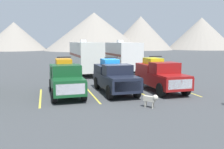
% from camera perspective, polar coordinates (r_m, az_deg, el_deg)
% --- Properties ---
extents(ground_plane, '(240.00, 240.00, 0.00)m').
position_cam_1_polar(ground_plane, '(17.86, 0.46, -4.04)').
color(ground_plane, '#3F4244').
extents(pickup_truck_a, '(2.14, 5.36, 2.58)m').
position_cam_1_polar(pickup_truck_a, '(16.91, -10.80, -0.77)').
color(pickup_truck_a, '#144723').
rests_on(pickup_truck_a, ground).
extents(pickup_truck_b, '(2.20, 5.36, 2.51)m').
position_cam_1_polar(pickup_truck_b, '(17.46, 0.55, -0.45)').
color(pickup_truck_b, black).
rests_on(pickup_truck_b, ground).
extents(pickup_truck_c, '(2.20, 5.23, 2.55)m').
position_cam_1_polar(pickup_truck_c, '(18.39, 11.12, -0.08)').
color(pickup_truck_c, maroon).
rests_on(pickup_truck_c, ground).
extents(lot_stripe_a, '(0.12, 5.50, 0.01)m').
position_cam_1_polar(lot_stripe_a, '(16.76, -16.38, -5.14)').
color(lot_stripe_a, gold).
rests_on(lot_stripe_a, ground).
extents(lot_stripe_b, '(0.12, 5.50, 0.01)m').
position_cam_1_polar(lot_stripe_b, '(17.03, -4.71, -4.64)').
color(lot_stripe_b, gold).
rests_on(lot_stripe_b, ground).
extents(lot_stripe_c, '(0.12, 5.50, 0.01)m').
position_cam_1_polar(lot_stripe_c, '(17.97, 6.16, -4.00)').
color(lot_stripe_c, gold).
rests_on(lot_stripe_c, ground).
extents(lot_stripe_d, '(0.12, 5.50, 0.01)m').
position_cam_1_polar(lot_stripe_d, '(19.47, 15.63, -3.33)').
color(lot_stripe_d, gold).
rests_on(lot_stripe_d, ground).
extents(camper_trailer_a, '(2.71, 8.75, 3.84)m').
position_cam_1_polar(camper_trailer_a, '(27.16, -6.23, 4.29)').
color(camper_trailer_a, silver).
rests_on(camper_trailer_a, ground).
extents(camper_trailer_b, '(2.77, 7.37, 3.81)m').
position_cam_1_polar(camper_trailer_b, '(28.21, 2.48, 4.41)').
color(camper_trailer_b, white).
rests_on(camper_trailer_b, ground).
extents(dog, '(0.67, 0.81, 0.77)m').
position_cam_1_polar(dog, '(13.64, 9.26, -5.60)').
color(dog, beige).
rests_on(dog, ground).
extents(mountain_ridge, '(144.40, 44.95, 16.77)m').
position_cam_1_polar(mountain_ridge, '(101.24, -9.10, 9.58)').
color(mountain_ridge, gray).
rests_on(mountain_ridge, ground).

